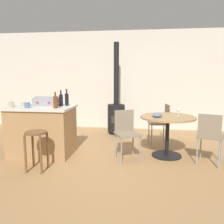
# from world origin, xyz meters

# --- Properties ---
(ground_plane) EXTENTS (8.80, 8.80, 0.00)m
(ground_plane) POSITION_xyz_m (0.00, 0.00, 0.00)
(ground_plane) COLOR #A37A4C
(back_wall) EXTENTS (8.00, 0.10, 2.70)m
(back_wall) POSITION_xyz_m (0.00, 2.90, 1.35)
(back_wall) COLOR beige
(back_wall) RESTS_ON ground_plane
(kitchen_island) EXTENTS (1.19, 0.81, 0.92)m
(kitchen_island) POSITION_xyz_m (-1.33, 0.40, 0.46)
(kitchen_island) COLOR #A37A4C
(kitchen_island) RESTS_ON ground_plane
(wooden_stool) EXTENTS (0.33, 0.33, 0.63)m
(wooden_stool) POSITION_xyz_m (-1.10, -0.34, 0.46)
(wooden_stool) COLOR brown
(wooden_stool) RESTS_ON ground_plane
(dining_table) EXTENTS (1.00, 1.00, 0.75)m
(dining_table) POSITION_xyz_m (1.00, 0.62, 0.58)
(dining_table) COLOR black
(dining_table) RESTS_ON ground_plane
(folding_chair_near) EXTENTS (0.53, 0.53, 0.87)m
(folding_chair_near) POSITION_xyz_m (0.26, 0.37, 0.52)
(folding_chair_near) COLOR #7F705B
(folding_chair_near) RESTS_ON ground_plane
(folding_chair_far) EXTENTS (0.52, 0.52, 0.88)m
(folding_chair_far) POSITION_xyz_m (1.66, 0.27, 0.52)
(folding_chair_far) COLOR #7F705B
(folding_chair_far) RESTS_ON ground_plane
(folding_chair_left) EXTENTS (0.46, 0.46, 0.87)m
(folding_chair_left) POSITION_xyz_m (0.95, 1.40, 0.52)
(folding_chair_left) COLOR #7F705B
(folding_chair_left) RESTS_ON ground_plane
(wood_stove) EXTENTS (0.44, 0.45, 2.30)m
(wood_stove) POSITION_xyz_m (-0.14, 2.20, 0.56)
(wood_stove) COLOR black
(wood_stove) RESTS_ON ground_plane
(toolbox) EXTENTS (0.44, 0.29, 0.18)m
(toolbox) POSITION_xyz_m (-1.28, 0.52, 1.00)
(toolbox) COLOR gray
(toolbox) RESTS_ON kitchen_island
(bottle_0) EXTENTS (0.06, 0.06, 0.26)m
(bottle_0) POSITION_xyz_m (-1.03, 0.37, 1.02)
(bottle_0) COLOR #B7B2AD
(bottle_0) RESTS_ON kitchen_island
(bottle_1) EXTENTS (0.07, 0.07, 0.30)m
(bottle_1) POSITION_xyz_m (-0.99, 0.52, 1.04)
(bottle_1) COLOR black
(bottle_1) RESTS_ON kitchen_island
(bottle_2) EXTENTS (0.07, 0.07, 0.32)m
(bottle_2) POSITION_xyz_m (-0.90, 0.60, 1.04)
(bottle_2) COLOR black
(bottle_2) RESTS_ON kitchen_island
(bottle_3) EXTENTS (0.08, 0.08, 0.29)m
(bottle_3) POSITION_xyz_m (-0.97, 0.21, 1.03)
(bottle_3) COLOR #603314
(bottle_3) RESTS_ON kitchen_island
(cup_0) EXTENTS (0.12, 0.08, 0.11)m
(cup_0) POSITION_xyz_m (-1.78, 0.17, 0.98)
(cup_0) COLOR tan
(cup_0) RESTS_ON kitchen_island
(cup_1) EXTENTS (0.12, 0.08, 0.10)m
(cup_1) POSITION_xyz_m (-1.48, 0.18, 0.97)
(cup_1) COLOR #4C7099
(cup_1) RESTS_ON kitchen_island
(cup_2) EXTENTS (0.12, 0.08, 0.09)m
(cup_2) POSITION_xyz_m (-1.62, 0.47, 0.97)
(cup_2) COLOR white
(cup_2) RESTS_ON kitchen_island
(cup_3) EXTENTS (0.11, 0.07, 0.08)m
(cup_3) POSITION_xyz_m (-1.63, 0.30, 0.96)
(cup_3) COLOR tan
(cup_3) RESTS_ON kitchen_island
(wine_glass) EXTENTS (0.07, 0.07, 0.14)m
(wine_glass) POSITION_xyz_m (1.19, 0.70, 0.86)
(wine_glass) COLOR silver
(wine_glass) RESTS_ON dining_table
(serving_bowl) EXTENTS (0.18, 0.18, 0.07)m
(serving_bowl) POSITION_xyz_m (0.80, 0.52, 0.79)
(serving_bowl) COLOR #4C7099
(serving_bowl) RESTS_ON dining_table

